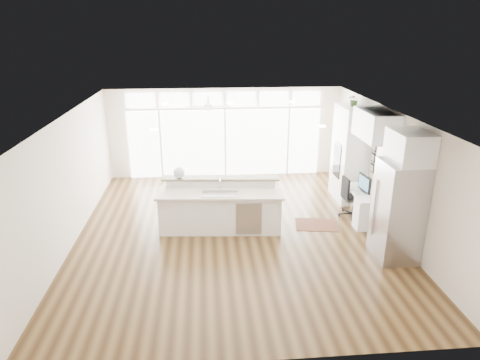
{
  "coord_description": "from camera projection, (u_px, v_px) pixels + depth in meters",
  "views": [
    {
      "loc": [
        -0.64,
        -8.72,
        4.42
      ],
      "look_at": [
        0.17,
        0.6,
        1.04
      ],
      "focal_mm": 32.0,
      "sensor_mm": 36.0,
      "label": 1
    }
  ],
  "objects": [
    {
      "name": "framed_photos",
      "position": [
        374.0,
        158.0,
        10.39
      ],
      "size": [
        0.06,
        0.22,
        0.8
      ],
      "primitive_type": "cube",
      "color": "black",
      "rests_on": "wall_right"
    },
    {
      "name": "glass_wall",
      "position": [
        225.0,
        143.0,
        13.06
      ],
      "size": [
        5.8,
        0.06,
        2.08
      ],
      "primitive_type": "cube",
      "color": "white",
      "rests_on": "wall_back"
    },
    {
      "name": "oven_cabinet",
      "position": [
        350.0,
        154.0,
        11.25
      ],
      "size": [
        0.64,
        1.2,
        2.5
      ],
      "primitive_type": "cube",
      "color": "white",
      "rests_on": "floor"
    },
    {
      "name": "transom_row",
      "position": [
        225.0,
        99.0,
        12.61
      ],
      "size": [
        5.9,
        0.06,
        0.4
      ],
      "primitive_type": "cube",
      "color": "white",
      "rests_on": "wall_back"
    },
    {
      "name": "fridge_cabinet",
      "position": [
        410.0,
        147.0,
        7.94
      ],
      "size": [
        0.64,
        0.9,
        0.6
      ],
      "primitive_type": "cube",
      "color": "white",
      "rests_on": "wall_right"
    },
    {
      "name": "kitchen_island",
      "position": [
        220.0,
        207.0,
        9.65
      ],
      "size": [
        2.9,
        1.29,
        1.12
      ],
      "primitive_type": "cube",
      "rotation": [
        0.0,
        0.0,
        -0.08
      ],
      "color": "white",
      "rests_on": "floor"
    },
    {
      "name": "recessed_lights",
      "position": [
        234.0,
        113.0,
        9.0
      ],
      "size": [
        3.4,
        3.0,
        0.02
      ],
      "primitive_type": "cube",
      "color": "white",
      "rests_on": "ceiling"
    },
    {
      "name": "desk_window",
      "position": [
        385.0,
        159.0,
        9.76
      ],
      "size": [
        0.04,
        0.85,
        0.85
      ],
      "primitive_type": "cube",
      "color": "white",
      "rests_on": "wall_right"
    },
    {
      "name": "keyboard",
      "position": [
        357.0,
        192.0,
        9.98
      ],
      "size": [
        0.15,
        0.34,
        0.02
      ],
      "primitive_type": "cube",
      "rotation": [
        0.0,
        0.0,
        -0.08
      ],
      "color": "silver",
      "rests_on": "desk_nook"
    },
    {
      "name": "floor",
      "position": [
        235.0,
        232.0,
        9.73
      ],
      "size": [
        7.0,
        8.0,
        0.02
      ],
      "primitive_type": "cube",
      "color": "#3D2712",
      "rests_on": "ground"
    },
    {
      "name": "office_chair",
      "position": [
        353.0,
        197.0,
        10.38
      ],
      "size": [
        0.55,
        0.52,
        1.0
      ],
      "primitive_type": "cube",
      "rotation": [
        0.0,
        0.0,
        0.07
      ],
      "color": "black",
      "rests_on": "floor"
    },
    {
      "name": "wall_back",
      "position": [
        225.0,
        133.0,
        13.02
      ],
      "size": [
        7.0,
        0.04,
        2.7
      ],
      "primitive_type": "cube",
      "color": "silver",
      "rests_on": "floor"
    },
    {
      "name": "rug",
      "position": [
        317.0,
        225.0,
        10.07
      ],
      "size": [
        1.07,
        0.85,
        0.01
      ],
      "primitive_type": "cube",
      "rotation": [
        0.0,
        0.0,
        -0.16
      ],
      "color": "#3A1B12",
      "rests_on": "floor"
    },
    {
      "name": "wall_right",
      "position": [
        391.0,
        172.0,
        9.55
      ],
      "size": [
        0.04,
        8.0,
        2.7
      ],
      "primitive_type": "cube",
      "color": "silver",
      "rests_on": "floor"
    },
    {
      "name": "potted_plant",
      "position": [
        354.0,
        101.0,
        10.78
      ],
      "size": [
        0.35,
        0.38,
        0.26
      ],
      "primitive_type": "imported",
      "rotation": [
        0.0,
        0.0,
        -0.17
      ],
      "color": "#305122",
      "rests_on": "oven_cabinet"
    },
    {
      "name": "refrigerator",
      "position": [
        398.0,
        211.0,
        8.37
      ],
      "size": [
        0.76,
        0.9,
        2.0
      ],
      "primitive_type": "cube",
      "color": "#ACABB0",
      "rests_on": "floor"
    },
    {
      "name": "ceiling",
      "position": [
        234.0,
        114.0,
        8.81
      ],
      "size": [
        7.0,
        8.0,
        0.02
      ],
      "primitive_type": "cube",
      "color": "white",
      "rests_on": "wall_back"
    },
    {
      "name": "fishbowl",
      "position": [
        179.0,
        173.0,
        9.79
      ],
      "size": [
        0.28,
        0.28,
        0.26
      ],
      "primitive_type": "sphere",
      "rotation": [
        0.0,
        0.0,
        0.06
      ],
      "color": "silver",
      "rests_on": "kitchen_island"
    },
    {
      "name": "desk_nook",
      "position": [
        365.0,
        207.0,
        10.13
      ],
      "size": [
        0.72,
        1.3,
        0.76
      ],
      "primitive_type": "cube",
      "color": "white",
      "rests_on": "floor"
    },
    {
      "name": "ceiling_fan",
      "position": [
        208.0,
        103.0,
        11.47
      ],
      "size": [
        1.16,
        1.16,
        0.32
      ],
      "primitive_type": "cube",
      "color": "white",
      "rests_on": "ceiling"
    },
    {
      "name": "monitor",
      "position": [
        365.0,
        183.0,
        9.92
      ],
      "size": [
        0.16,
        0.53,
        0.44
      ],
      "primitive_type": "cube",
      "rotation": [
        0.0,
        0.0,
        0.14
      ],
      "color": "black",
      "rests_on": "desk_nook"
    },
    {
      "name": "wall_front",
      "position": [
        258.0,
        278.0,
        5.52
      ],
      "size": [
        7.0,
        0.04,
        2.7
      ],
      "primitive_type": "cube",
      "color": "silver",
      "rests_on": "floor"
    },
    {
      "name": "upper_cabinets",
      "position": [
        376.0,
        125.0,
        9.47
      ],
      "size": [
        0.64,
        1.3,
        0.64
      ],
      "primitive_type": "cube",
      "color": "white",
      "rests_on": "wall_right"
    },
    {
      "name": "wall_left",
      "position": [
        69.0,
        181.0,
        8.98
      ],
      "size": [
        0.04,
        8.0,
        2.7
      ],
      "primitive_type": "cube",
      "color": "silver",
      "rests_on": "floor"
    }
  ]
}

